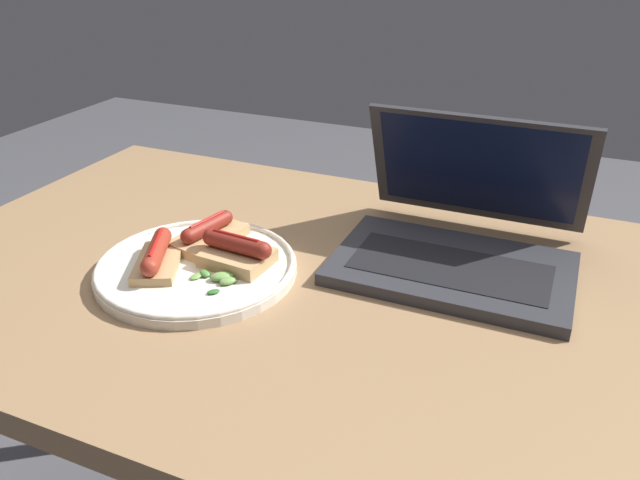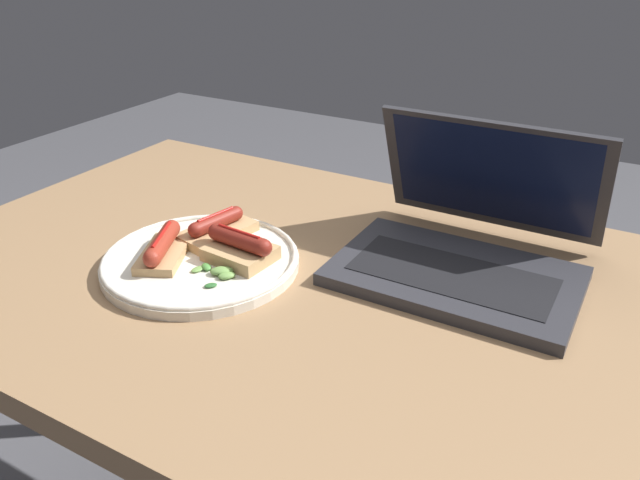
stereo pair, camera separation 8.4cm
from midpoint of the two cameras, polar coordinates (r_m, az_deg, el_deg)
The scene contains 7 objects.
desk at distance 0.90m, azimuth 4.50°, elevation -8.41°, with size 1.29×0.74×0.74m.
laptop at distance 0.91m, azimuth 15.79°, elevation -0.54°, with size 0.33×0.29×0.20m.
plate at distance 0.90m, azimuth -8.24°, elevation -1.92°, with size 0.28×0.28×0.02m.
sausage_toast_left at distance 0.95m, azimuth -6.95°, elevation 1.01°, with size 0.09×0.13×0.04m.
sausage_toast_middle at distance 0.88m, azimuth -4.64°, elevation -0.79°, with size 0.11×0.08×0.05m.
sausage_toast_right at distance 0.90m, azimuth -11.60°, elevation -0.78°, with size 0.10×0.12×0.04m.
salad_pile at distance 0.85m, azimuth -6.56°, elevation -3.01°, with size 0.07×0.06×0.01m.
Camera 2 is at (0.34, -0.65, 1.18)m, focal length 35.00 mm.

